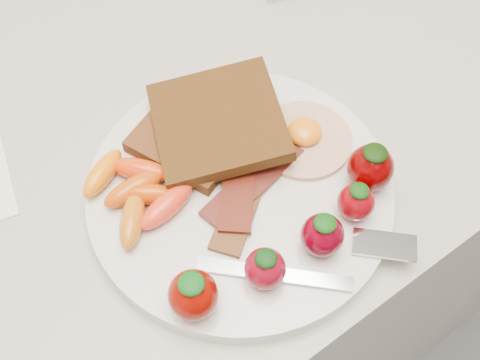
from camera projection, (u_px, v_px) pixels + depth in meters
counter at (179, 277)px, 0.98m from camera, size 2.00×0.60×0.90m
plate at (240, 191)px, 0.53m from camera, size 0.27×0.27×0.02m
toast_lower at (194, 134)px, 0.55m from camera, size 0.12×0.12×0.01m
toast_upper at (218, 122)px, 0.54m from camera, size 0.15×0.15×0.03m
fried_egg at (304, 138)px, 0.55m from camera, size 0.09×0.09×0.02m
bacon_strips at (245, 186)px, 0.52m from camera, size 0.12×0.11×0.01m
baby_carrots at (137, 192)px, 0.51m from camera, size 0.09×0.10×0.02m
strawberries at (302, 230)px, 0.48m from camera, size 0.22×0.06×0.05m
fork at (325, 261)px, 0.48m from camera, size 0.17×0.11×0.00m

